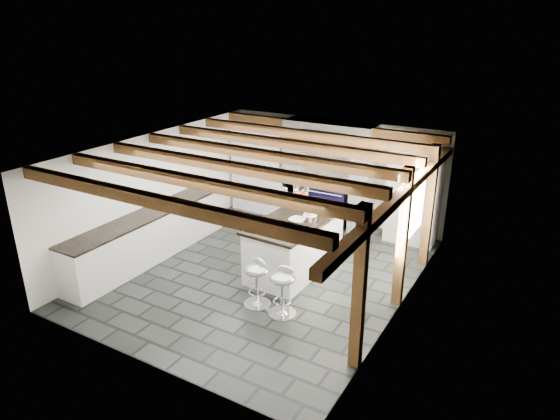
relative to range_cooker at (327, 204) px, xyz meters
The scene contains 6 objects.
ground 2.72m from the range_cooker, 90.00° to the right, with size 6.00×6.00×0.00m, color black.
room_shell 1.52m from the range_cooker, 115.80° to the right, with size 6.00×6.03×6.00m.
range_cooker is the anchor object (origin of this frame).
kitchen_island 2.36m from the range_cooker, 79.34° to the right, with size 1.14×2.08×1.34m.
bar_stool_near 3.85m from the range_cooker, 75.19° to the right, with size 0.44×0.44×0.82m.
bar_stool_far 3.72m from the range_cooker, 82.26° to the right, with size 0.52×0.52×0.81m.
Camera 1 is at (4.31, -6.87, 4.36)m, focal length 32.00 mm.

